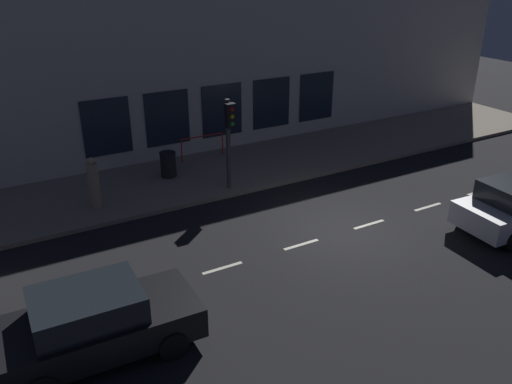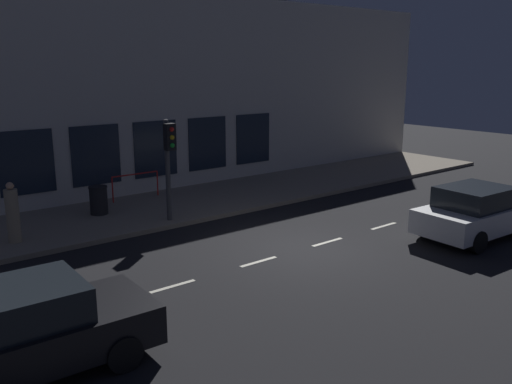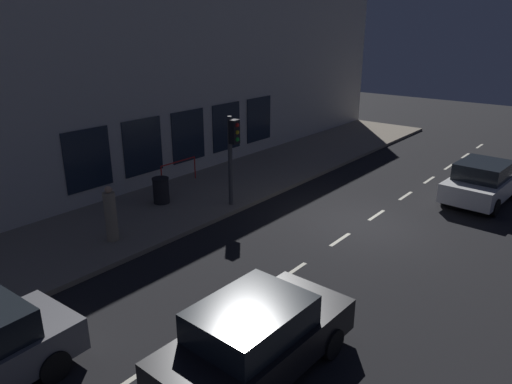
{
  "view_description": "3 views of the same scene",
  "coord_description": "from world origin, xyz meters",
  "px_view_note": "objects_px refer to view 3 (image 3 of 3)",
  "views": [
    {
      "loc": [
        -11.09,
        9.43,
        7.78
      ],
      "look_at": [
        1.97,
        2.03,
        1.04
      ],
      "focal_mm": 36.74,
      "sensor_mm": 36.0,
      "label": 1
    },
    {
      "loc": [
        -10.46,
        10.04,
        5.08
      ],
      "look_at": [
        1.31,
        0.65,
        1.52
      ],
      "focal_mm": 37.77,
      "sensor_mm": 36.0,
      "label": 2
    },
    {
      "loc": [
        -6.49,
        13.89,
        6.43
      ],
      "look_at": [
        2.92,
        2.22,
        1.12
      ],
      "focal_mm": 33.39,
      "sensor_mm": 36.0,
      "label": 3
    }
  ],
  "objects_px": {
    "traffic_light": "(232,147)",
    "trash_bin": "(161,190)",
    "pedestrian_0": "(111,215)",
    "parked_car_2": "(482,182)",
    "parked_car_1": "(255,338)"
  },
  "relations": [
    {
      "from": "pedestrian_0",
      "to": "parked_car_2",
      "type": "bearing_deg",
      "value": 100.8
    },
    {
      "from": "parked_car_2",
      "to": "pedestrian_0",
      "type": "distance_m",
      "value": 13.5
    },
    {
      "from": "parked_car_1",
      "to": "trash_bin",
      "type": "relative_size",
      "value": 4.45
    },
    {
      "from": "parked_car_1",
      "to": "pedestrian_0",
      "type": "relative_size",
      "value": 2.45
    },
    {
      "from": "parked_car_1",
      "to": "trash_bin",
      "type": "xyz_separation_m",
      "value": [
        8.34,
        -4.77,
        -0.16
      ]
    },
    {
      "from": "traffic_light",
      "to": "parked_car_2",
      "type": "xyz_separation_m",
      "value": [
        -6.85,
        -6.48,
        -1.53
      ]
    },
    {
      "from": "pedestrian_0",
      "to": "trash_bin",
      "type": "xyz_separation_m",
      "value": [
        1.33,
        -3.07,
        -0.32
      ]
    },
    {
      "from": "parked_car_1",
      "to": "parked_car_2",
      "type": "height_order",
      "value": "same"
    },
    {
      "from": "traffic_light",
      "to": "trash_bin",
      "type": "xyz_separation_m",
      "value": [
        2.21,
        1.51,
        -1.69
      ]
    },
    {
      "from": "traffic_light",
      "to": "pedestrian_0",
      "type": "distance_m",
      "value": 4.86
    },
    {
      "from": "parked_car_1",
      "to": "pedestrian_0",
      "type": "distance_m",
      "value": 7.22
    },
    {
      "from": "parked_car_1",
      "to": "pedestrian_0",
      "type": "height_order",
      "value": "pedestrian_0"
    },
    {
      "from": "pedestrian_0",
      "to": "traffic_light",
      "type": "bearing_deg",
      "value": 124.81
    },
    {
      "from": "parked_car_2",
      "to": "trash_bin",
      "type": "relative_size",
      "value": 4.23
    },
    {
      "from": "traffic_light",
      "to": "pedestrian_0",
      "type": "xyz_separation_m",
      "value": [
        0.89,
        4.58,
        -1.37
      ]
    }
  ]
}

